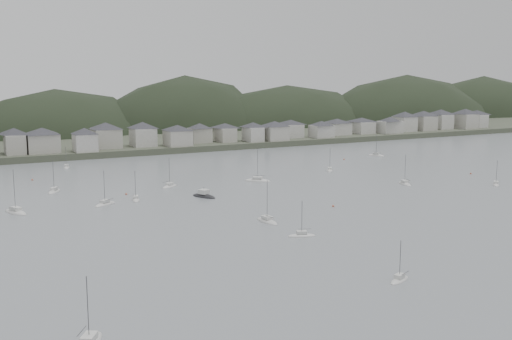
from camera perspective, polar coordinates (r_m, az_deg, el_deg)
ground at (r=142.32m, az=14.25°, el=-6.60°), size 900.00×900.00×0.00m
far_shore_land at (r=408.69m, az=-14.49°, el=3.67°), size 900.00×250.00×3.00m
forested_ridge at (r=386.51m, az=-12.85°, el=1.53°), size 851.55×103.94×102.57m
waterfront_town at (r=320.00m, az=-0.98°, el=3.83°), size 451.48×28.46×12.92m
sailboat_lead at (r=181.21m, az=-14.20°, el=-3.19°), size 8.06×6.62×10.96m
moored_fleet at (r=174.60m, az=-2.97°, el=-3.38°), size 259.70×177.61×13.26m
motor_launch_far at (r=187.65m, az=-4.98°, el=-2.49°), size 6.72×9.64×4.15m
mooring_buoys at (r=198.64m, az=-1.50°, el=-1.86°), size 177.69×107.91×0.70m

